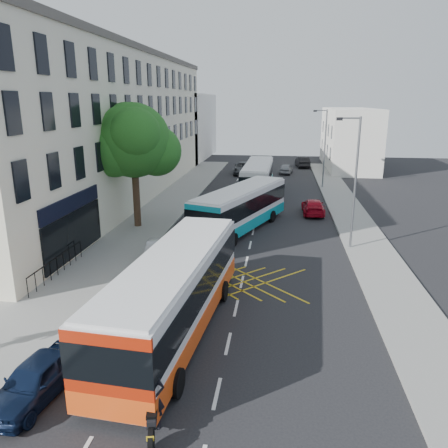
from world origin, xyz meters
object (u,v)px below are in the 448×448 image
(bus_far, at_px, (258,178))
(parked_car_blue, at_px, (36,379))
(street_tree, at_px, (133,141))
(motorbike, at_px, (152,401))
(distant_car_grey, at_px, (244,168))
(distant_car_dark, at_px, (302,162))
(lamp_near, at_px, (354,177))
(bus_mid, at_px, (241,208))
(red_hatchback, at_px, (313,207))
(bus_near, at_px, (174,292))
(lamp_far, at_px, (324,145))
(distant_car_silver, at_px, (286,169))
(parked_car_silver, at_px, (158,252))

(bus_far, height_order, parked_car_blue, bus_far)
(street_tree, relative_size, motorbike, 3.72)
(distant_car_grey, distance_m, distant_car_dark, 10.46)
(street_tree, distance_m, parked_car_blue, 19.91)
(lamp_near, xyz_separation_m, distant_car_grey, (-9.04, 28.27, -3.88))
(bus_mid, height_order, motorbike, bus_mid)
(bus_mid, bearing_deg, red_hatchback, 64.54)
(bus_near, relative_size, motorbike, 4.99)
(lamp_far, relative_size, distant_car_silver, 2.18)
(bus_far, distance_m, distant_car_silver, 13.42)
(distant_car_silver, bearing_deg, parked_car_blue, 87.16)
(street_tree, relative_size, distant_car_dark, 2.01)
(parked_car_silver, height_order, red_hatchback, parked_car_silver)
(parked_car_blue, distance_m, distant_car_dark, 52.35)
(distant_car_grey, xyz_separation_m, distant_car_silver, (5.34, 1.00, -0.11))
(lamp_far, relative_size, motorbike, 3.38)
(parked_car_silver, height_order, distant_car_silver, distant_car_silver)
(bus_mid, height_order, distant_car_dark, bus_mid)
(lamp_far, relative_size, parked_car_blue, 2.11)
(red_hatchback, bearing_deg, lamp_far, -99.08)
(bus_far, bearing_deg, distant_car_grey, 102.38)
(street_tree, distance_m, parked_car_silver, 9.46)
(lamp_far, height_order, motorbike, lamp_far)
(lamp_near, bearing_deg, lamp_far, 90.00)
(distant_car_silver, bearing_deg, bus_far, 84.74)
(lamp_near, height_order, parked_car_silver, lamp_near)
(bus_far, height_order, distant_car_grey, bus_far)
(street_tree, xyz_separation_m, parked_car_blue, (2.91, -18.87, -5.65))
(lamp_far, bearing_deg, bus_far, -150.20)
(distant_car_dark, bearing_deg, bus_far, 67.58)
(red_hatchback, height_order, distant_car_grey, distant_car_grey)
(parked_car_blue, bearing_deg, lamp_far, 79.79)
(motorbike, height_order, red_hatchback, motorbike)
(red_hatchback, distance_m, distant_car_silver, 20.62)
(bus_near, bearing_deg, street_tree, 118.31)
(bus_near, relative_size, distant_car_dark, 2.69)
(motorbike, height_order, distant_car_silver, motorbike)
(lamp_near, bearing_deg, parked_car_silver, -161.48)
(distant_car_silver, bearing_deg, distant_car_dark, -103.46)
(street_tree, xyz_separation_m, lamp_near, (14.71, -2.97, -1.68))
(lamp_near, relative_size, distant_car_dark, 1.82)
(bus_far, height_order, red_hatchback, bus_far)
(bus_mid, distance_m, red_hatchback, 7.71)
(lamp_far, bearing_deg, parked_car_silver, -115.33)
(bus_mid, relative_size, red_hatchback, 2.63)
(lamp_far, relative_size, parked_car_silver, 2.13)
(parked_car_silver, bearing_deg, distant_car_silver, 72.07)
(bus_near, height_order, motorbike, bus_near)
(red_hatchback, bearing_deg, bus_mid, 43.15)
(parked_car_blue, distance_m, distant_car_grey, 44.27)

